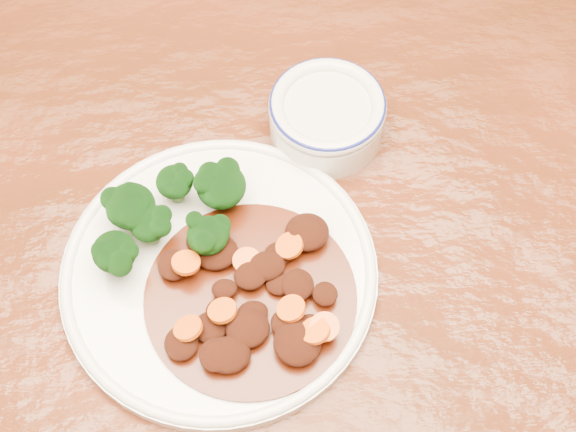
{
  "coord_description": "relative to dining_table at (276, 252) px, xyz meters",
  "views": [
    {
      "loc": [
        -0.02,
        -0.38,
        1.42
      ],
      "look_at": [
        0.01,
        -0.01,
        0.77
      ],
      "focal_mm": 50.0,
      "sensor_mm": 36.0,
      "label": 1
    }
  ],
  "objects": [
    {
      "name": "ground",
      "position": [
        -0.0,
        0.0,
        -0.67
      ],
      "size": [
        4.0,
        4.0,
        0.0
      ],
      "primitive_type": "plane",
      "color": "#422310",
      "rests_on": "ground"
    },
    {
      "name": "dinner_plate",
      "position": [
        -0.06,
        -0.06,
        0.09
      ],
      "size": [
        0.29,
        0.29,
        0.02
      ],
      "rotation": [
        0.0,
        0.0,
        0.43
      ],
      "color": "white",
      "rests_on": "dining_table"
    },
    {
      "name": "dining_table",
      "position": [
        0.0,
        0.0,
        0.0
      ],
      "size": [
        1.54,
        0.98,
        0.75
      ],
      "rotation": [
        0.0,
        0.0,
        -0.05
      ],
      "color": "#59210F",
      "rests_on": "ground"
    },
    {
      "name": "mince_stew",
      "position": [
        -0.03,
        -0.1,
        0.1
      ],
      "size": [
        0.19,
        0.19,
        0.03
      ],
      "color": "#4F1908",
      "rests_on": "dinner_plate"
    },
    {
      "name": "dip_bowl",
      "position": [
        0.06,
        0.09,
        0.11
      ],
      "size": [
        0.12,
        0.12,
        0.05
      ],
      "rotation": [
        0.0,
        0.0,
        -0.3
      ],
      "color": "beige",
      "rests_on": "dining_table"
    },
    {
      "name": "broccoli_florets",
      "position": [
        -0.1,
        -0.01,
        0.12
      ],
      "size": [
        0.14,
        0.11,
        0.05
      ],
      "color": "#5F8E49",
      "rests_on": "dinner_plate"
    }
  ]
}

